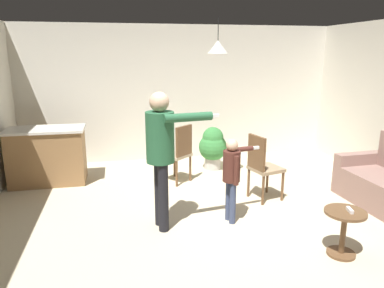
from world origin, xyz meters
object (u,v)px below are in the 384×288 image
object	(u,v)px
side_table_by_couch	(344,228)
dining_chair_near_wall	(179,152)
person_child	(232,171)
spare_remote_on_table	(350,210)
kitchen_counter	(47,156)
potted_plant_corner	(213,146)
dining_chair_by_counter	(262,165)
person_adult	(161,146)

from	to	relation	value
side_table_by_couch	dining_chair_near_wall	distance (m)	2.97
person_child	spare_remote_on_table	distance (m)	1.45
side_table_by_couch	dining_chair_near_wall	size ratio (longest dim) A/B	0.52
kitchen_counter	potted_plant_corner	world-z (taller)	kitchen_counter
side_table_by_couch	spare_remote_on_table	xyz separation A→B (m)	(0.04, -0.02, 0.21)
dining_chair_by_counter	dining_chair_near_wall	xyz separation A→B (m)	(-1.09, 0.98, 0.00)
side_table_by_couch	potted_plant_corner	world-z (taller)	potted_plant_corner
dining_chair_near_wall	spare_remote_on_table	world-z (taller)	dining_chair_near_wall
dining_chair_by_counter	spare_remote_on_table	size ratio (longest dim) A/B	7.69
kitchen_counter	spare_remote_on_table	bearing A→B (deg)	-40.62
dining_chair_near_wall	kitchen_counter	bearing A→B (deg)	129.16
person_adult	potted_plant_corner	xyz separation A→B (m)	(1.23, 2.19, -0.62)
dining_chair_by_counter	side_table_by_couch	bearing A→B (deg)	-5.78
kitchen_counter	spare_remote_on_table	size ratio (longest dim) A/B	9.69
dining_chair_by_counter	dining_chair_near_wall	world-z (taller)	same
dining_chair_by_counter	kitchen_counter	bearing A→B (deg)	-128.51
person_child	potted_plant_corner	size ratio (longest dim) A/B	1.38
person_adult	dining_chair_by_counter	size ratio (longest dim) A/B	1.72
spare_remote_on_table	person_child	bearing A→B (deg)	132.93
kitchen_counter	spare_remote_on_table	distance (m)	4.71
person_adult	dining_chair_by_counter	bearing A→B (deg)	102.40
side_table_by_couch	spare_remote_on_table	world-z (taller)	spare_remote_on_table
dining_chair_near_wall	dining_chair_by_counter	bearing A→B (deg)	-82.00
potted_plant_corner	dining_chair_near_wall	bearing A→B (deg)	-141.29
person_adult	side_table_by_couch	bearing A→B (deg)	51.85
side_table_by_couch	person_adult	distance (m)	2.24
dining_chair_near_wall	potted_plant_corner	xyz separation A→B (m)	(0.75, 0.60, -0.10)
person_child	potted_plant_corner	distance (m)	2.24
side_table_by_couch	person_adult	world-z (taller)	person_adult
person_adult	dining_chair_near_wall	bearing A→B (deg)	154.89
person_adult	spare_remote_on_table	xyz separation A→B (m)	(1.88, -1.07, -0.53)
person_adult	dining_chair_near_wall	world-z (taller)	person_adult
dining_chair_by_counter	dining_chair_near_wall	distance (m)	1.47
person_child	potted_plant_corner	xyz separation A→B (m)	(0.33, 2.20, -0.25)
person_child	dining_chair_near_wall	xyz separation A→B (m)	(-0.43, 1.60, -0.15)
person_child	potted_plant_corner	bearing A→B (deg)	161.31
side_table_by_couch	dining_chair_near_wall	bearing A→B (deg)	117.50
person_child	potted_plant_corner	world-z (taller)	person_child
dining_chair_by_counter	spare_remote_on_table	xyz separation A→B (m)	(0.31, -1.67, -0.01)
potted_plant_corner	spare_remote_on_table	size ratio (longest dim) A/B	6.24
kitchen_counter	dining_chair_by_counter	xyz separation A→B (m)	(3.26, -1.40, 0.07)
spare_remote_on_table	kitchen_counter	bearing A→B (deg)	139.38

